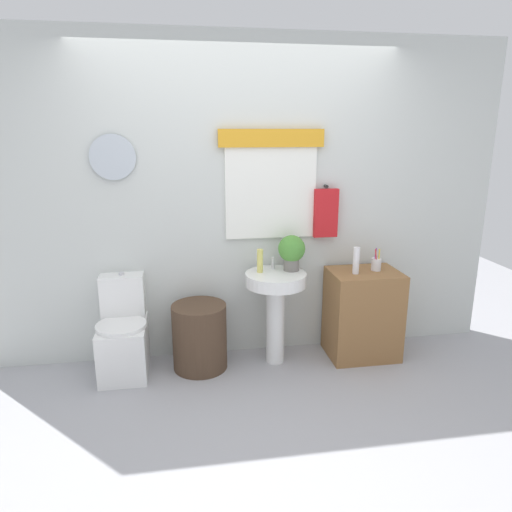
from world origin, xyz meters
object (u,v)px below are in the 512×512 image
(soap_bottle, at_px, (260,261))
(lotion_bottle, at_px, (356,261))
(pedestal_sink, at_px, (276,297))
(toilet, at_px, (124,336))
(wooden_cabinet, at_px, (362,314))
(laundry_hamper, at_px, (200,336))
(potted_plant, at_px, (292,251))
(toothbrush_cup, at_px, (376,264))

(soap_bottle, distance_m, lotion_bottle, 0.78)
(pedestal_sink, bearing_deg, soap_bottle, 157.38)
(toilet, xyz_separation_m, pedestal_sink, (1.21, -0.03, 0.27))
(pedestal_sink, bearing_deg, wooden_cabinet, 0.00)
(lotion_bottle, bearing_deg, laundry_hamper, 178.20)
(potted_plant, bearing_deg, toothbrush_cup, -3.23)
(toothbrush_cup, bearing_deg, laundry_hamper, -179.22)
(laundry_hamper, distance_m, pedestal_sink, 0.69)
(toilet, bearing_deg, laundry_hamper, -3.25)
(pedestal_sink, height_order, potted_plant, potted_plant)
(pedestal_sink, xyz_separation_m, soap_bottle, (-0.12, 0.05, 0.29))
(toilet, bearing_deg, toothbrush_cup, -0.38)
(soap_bottle, bearing_deg, toothbrush_cup, -1.78)
(potted_plant, bearing_deg, wooden_cabinet, -5.61)
(laundry_hamper, distance_m, potted_plant, 1.01)
(potted_plant, height_order, lotion_bottle, potted_plant)
(lotion_bottle, height_order, toothbrush_cup, lotion_bottle)
(laundry_hamper, relative_size, lotion_bottle, 2.45)
(soap_bottle, bearing_deg, pedestal_sink, -22.62)
(wooden_cabinet, bearing_deg, pedestal_sink, 180.00)
(pedestal_sink, bearing_deg, lotion_bottle, -3.52)
(pedestal_sink, xyz_separation_m, toothbrush_cup, (0.85, 0.02, 0.23))
(laundry_hamper, height_order, toothbrush_cup, toothbrush_cup)
(wooden_cabinet, relative_size, lotion_bottle, 3.40)
(pedestal_sink, xyz_separation_m, potted_plant, (0.14, 0.06, 0.36))
(lotion_bottle, bearing_deg, potted_plant, 168.92)
(wooden_cabinet, distance_m, soap_bottle, 1.00)
(toilet, xyz_separation_m, potted_plant, (1.35, 0.03, 0.63))
(soap_bottle, height_order, potted_plant, potted_plant)
(wooden_cabinet, bearing_deg, soap_bottle, 176.71)
(soap_bottle, distance_m, toothbrush_cup, 0.97)
(pedestal_sink, height_order, soap_bottle, soap_bottle)
(wooden_cabinet, height_order, lotion_bottle, lotion_bottle)
(wooden_cabinet, relative_size, potted_plant, 2.57)
(soap_bottle, relative_size, potted_plant, 0.65)
(wooden_cabinet, distance_m, lotion_bottle, 0.49)
(toilet, xyz_separation_m, lotion_bottle, (1.86, -0.07, 0.56))
(potted_plant, bearing_deg, laundry_hamper, -175.48)
(laundry_hamper, relative_size, potted_plant, 1.85)
(wooden_cabinet, xyz_separation_m, lotion_bottle, (-0.10, -0.04, 0.48))
(pedestal_sink, xyz_separation_m, lotion_bottle, (0.65, -0.04, 0.28))
(laundry_hamper, height_order, soap_bottle, soap_bottle)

